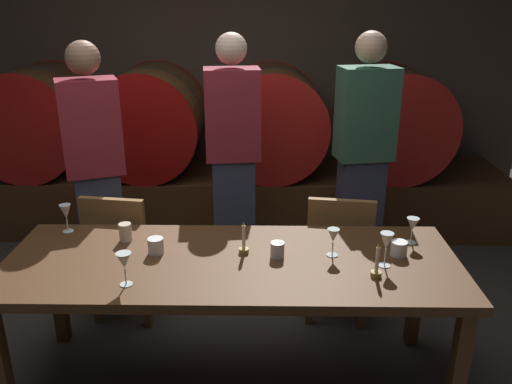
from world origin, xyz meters
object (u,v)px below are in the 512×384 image
(dining_table, at_px, (231,272))
(guest_left, at_px, (95,169))
(wine_barrel_far_left, at_px, (40,120))
(wine_glass_center, at_px, (333,237))
(wine_glass_left, at_px, (124,262))
(cup_far_right, at_px, (399,248))
(wine_barrel_center_right, at_px, (272,120))
(cup_center_right, at_px, (277,250))
(chair_left, at_px, (123,250))
(candle_left, at_px, (244,245))
(cup_far_left, at_px, (125,232))
(wine_glass_far_right, at_px, (413,225))
(wine_glass_right, at_px, (386,242))
(wine_barrel_far_right, at_px, (391,121))
(wine_barrel_center_left, at_px, (151,120))
(guest_right, at_px, (363,160))
(chair_right, at_px, (339,251))
(cup_center_left, at_px, (156,246))
(candle_right, at_px, (377,268))
(wine_glass_far_left, at_px, (66,213))
(guest_center, at_px, (233,158))

(dining_table, bearing_deg, guest_left, 134.14)
(wine_barrel_far_left, relative_size, wine_glass_center, 6.24)
(wine_glass_left, relative_size, cup_far_right, 1.96)
(wine_barrel_center_right, distance_m, cup_center_right, 2.13)
(chair_left, xyz_separation_m, candle_left, (0.79, -0.55, 0.31))
(cup_far_left, bearing_deg, wine_glass_far_right, -0.22)
(candle_left, xyz_separation_m, wine_glass_right, (0.70, -0.13, 0.08))
(wine_barrel_far_left, xyz_separation_m, wine_glass_left, (1.34, -2.41, -0.11))
(guest_left, bearing_deg, wine_barrel_far_right, -175.04)
(cup_far_right, bearing_deg, wine_barrel_center_left, 128.83)
(guest_right, distance_m, wine_glass_left, 1.94)
(wine_barrel_center_right, relative_size, chair_right, 1.05)
(chair_left, relative_size, chair_right, 1.00)
(chair_right, xyz_separation_m, cup_far_left, (-1.23, -0.41, 0.32))
(wine_barrel_far_right, relative_size, wine_glass_center, 6.24)
(wine_glass_right, bearing_deg, chair_left, 155.54)
(wine_glass_left, xyz_separation_m, wine_glass_right, (1.23, 0.20, 0.01))
(wine_glass_left, relative_size, cup_center_right, 2.04)
(chair_right, relative_size, cup_far_left, 8.88)
(wine_barrel_far_left, distance_m, wine_barrel_far_right, 3.09)
(wine_barrel_far_right, bearing_deg, cup_center_left, -128.52)
(guest_left, distance_m, candle_right, 2.05)
(wine_barrel_center_right, bearing_deg, wine_glass_far_left, -122.70)
(guest_left, height_order, wine_glass_left, guest_left)
(chair_left, bearing_deg, wine_barrel_center_left, -78.41)
(wine_barrel_far_right, xyz_separation_m, chair_left, (-2.01, -1.53, -0.49))
(guest_center, relative_size, cup_far_right, 21.46)
(wine_barrel_center_right, bearing_deg, guest_right, -57.94)
(candle_left, xyz_separation_m, wine_glass_far_left, (-1.00, 0.25, 0.07))
(wine_barrel_center_left, height_order, guest_center, guest_center)
(guest_left, bearing_deg, wine_glass_far_left, 71.23)
(wine_glass_center, distance_m, wine_glass_right, 0.27)
(wine_glass_far_left, bearing_deg, cup_far_left, -17.35)
(wine_barrel_center_right, distance_m, guest_center, 0.99)
(wine_glass_far_left, relative_size, wine_glass_center, 1.09)
(candle_left, bearing_deg, wine_glass_far_left, 166.12)
(wine_barrel_center_right, height_order, cup_far_right, wine_barrel_center_right)
(wine_barrel_far_right, height_order, cup_far_right, wine_barrel_far_right)
(dining_table, bearing_deg, cup_center_right, 8.56)
(chair_right, relative_size, guest_left, 0.50)
(guest_center, xyz_separation_m, cup_far_left, (-0.53, -1.01, -0.12))
(wine_glass_far_left, relative_size, wine_glass_right, 0.92)
(wine_glass_center, xyz_separation_m, cup_center_left, (-0.91, 0.01, -0.06))
(wine_barrel_center_right, height_order, guest_left, guest_left)
(cup_far_right, bearing_deg, wine_barrel_far_right, 78.75)
(wine_barrel_far_right, distance_m, cup_center_right, 2.37)
(candle_right, bearing_deg, wine_glass_far_left, 163.65)
(guest_right, height_order, wine_glass_far_right, guest_right)
(wine_barrel_center_right, height_order, cup_center_right, wine_barrel_center_right)
(guest_center, bearing_deg, guest_left, 6.24)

